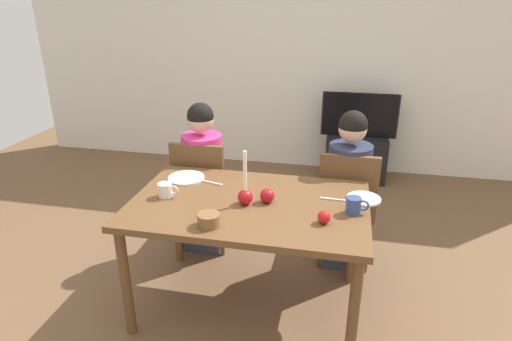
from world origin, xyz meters
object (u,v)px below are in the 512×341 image
object	(u,v)px
apple_near_candle	(324,217)
plate_left	(186,178)
tv_stand	(356,157)
tv	(360,115)
candle_centerpiece	(245,194)
mug_right	(354,205)
person_right_child	(347,193)
person_left_child	(204,180)
mug_left	(166,190)
bowl_walnuts	(209,220)
plate_right	(364,199)
apple_by_left_plate	(267,196)
dining_table	(249,214)
chair_left	(203,189)
chair_right	(346,202)

from	to	relation	value
apple_near_candle	plate_left	bearing A→B (deg)	156.15
tv_stand	tv	world-z (taller)	tv
candle_centerpiece	apple_near_candle	bearing A→B (deg)	-15.93
mug_right	candle_centerpiece	bearing A→B (deg)	-178.53
person_right_child	candle_centerpiece	size ratio (longest dim) A/B	3.56
tv_stand	person_left_child	bearing A→B (deg)	-125.20
mug_left	bowl_walnuts	bearing A→B (deg)	-37.95
plate_right	mug_left	size ratio (longest dim) A/B	1.59
mug_left	bowl_walnuts	distance (m)	0.46
person_left_child	apple_by_left_plate	xyz separation A→B (m)	(0.61, -0.62, 0.22)
dining_table	plate_right	xyz separation A→B (m)	(0.67, 0.17, 0.09)
mug_left	apple_by_left_plate	size ratio (longest dim) A/B	1.46
tv_stand	plate_left	world-z (taller)	plate_left
mug_left	apple_by_left_plate	distance (m)	0.62
plate_right	plate_left	bearing A→B (deg)	176.23
dining_table	mug_right	world-z (taller)	mug_right
person_right_child	tv_stand	world-z (taller)	person_right_child
chair_left	apple_near_candle	size ratio (longest dim) A/B	12.51
chair_left	candle_centerpiece	bearing A→B (deg)	-52.62
person_right_child	tv_stand	distance (m)	1.69
plate_left	bowl_walnuts	distance (m)	0.66
mug_left	apple_near_candle	distance (m)	0.97
apple_near_candle	dining_table	bearing A→B (deg)	159.86
plate_right	mug_right	world-z (taller)	mug_right
person_right_child	bowl_walnuts	xyz separation A→B (m)	(-0.72, -0.96, 0.21)
candle_centerpiece	plate_right	world-z (taller)	candle_centerpiece
person_right_child	apple_near_candle	world-z (taller)	person_right_child
chair_left	plate_right	distance (m)	1.27
mug_left	apple_near_candle	size ratio (longest dim) A/B	1.77
chair_left	tv	world-z (taller)	tv
apple_near_candle	chair_left	bearing A→B (deg)	140.98
person_right_child	apple_by_left_plate	size ratio (longest dim) A/B	13.41
candle_centerpiece	plate_right	bearing A→B (deg)	16.77
candle_centerpiece	bowl_walnuts	distance (m)	0.32
person_left_child	person_right_child	world-z (taller)	same
chair_right	apple_near_candle	xyz separation A→B (m)	(-0.13, -0.77, 0.27)
bowl_walnuts	chair_right	bearing A→B (deg)	52.08
chair_right	mug_left	xyz separation A→B (m)	(-1.08, -0.64, 0.28)
person_left_child	person_right_child	distance (m)	1.08
chair_left	plate_left	bearing A→B (deg)	-87.14
dining_table	bowl_walnuts	distance (m)	0.37
person_left_child	chair_right	bearing A→B (deg)	-1.72
chair_left	dining_table	bearing A→B (deg)	-50.33
tv	bowl_walnuts	bearing A→B (deg)	-107.25
plate_right	tv	bearing A→B (deg)	89.96
chair_left	candle_centerpiece	size ratio (longest dim) A/B	2.73
tv	person_right_child	bearing A→B (deg)	-93.16
tv	plate_left	distance (m)	2.35
dining_table	tv_stand	size ratio (longest dim) A/B	2.19
dining_table	chair_right	world-z (taller)	chair_right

